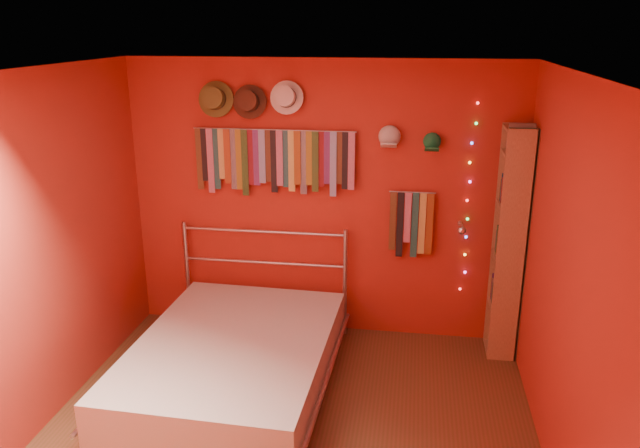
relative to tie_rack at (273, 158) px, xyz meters
The scene contains 16 objects.
ground 2.39m from the tie_rack, 75.72° to the right, with size 3.50×3.50×0.00m, color brown.
back_wall 0.58m from the tie_rack, ahead, with size 3.50×0.02×2.50m, color maroon.
right_wall 2.78m from the tie_rack, 37.71° to the right, with size 0.02×3.50×2.50m, color maroon.
left_wall 2.18m from the tie_rack, 128.10° to the right, with size 0.02×3.50×2.50m, color maroon.
ceiling 1.94m from the tie_rack, 75.72° to the right, with size 3.50×3.50×0.02m, color white.
tie_rack is the anchor object (origin of this frame).
small_tie_rack 1.34m from the tie_rack, ahead, with size 0.40×0.03×0.60m.
fedora_olive 0.71m from the tie_rack, behind, with size 0.31×0.17×0.31m.
fedora_brown 0.53m from the tie_rack, behind, with size 0.29×0.16×0.29m.
fedora_white 0.55m from the tie_rack, 13.16° to the right, with size 0.29×0.16×0.28m.
cap_white 1.03m from the tie_rack, ahead, with size 0.18×0.23×0.18m.
cap_green 1.38m from the tie_rack, ahead, with size 0.16×0.21×0.16m.
fairy_lights 1.74m from the tie_rack, ahead, with size 0.06×0.02×1.68m.
reading_lamp 1.73m from the tie_rack, ahead, with size 0.07×0.31×0.09m.
bookshelf 2.18m from the tie_rack, ahead, with size 0.25×0.34×2.00m.
bed 1.79m from the tie_rack, 95.15° to the right, with size 1.61×2.14×1.02m.
Camera 1 is at (0.80, -3.58, 2.77)m, focal length 35.00 mm.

